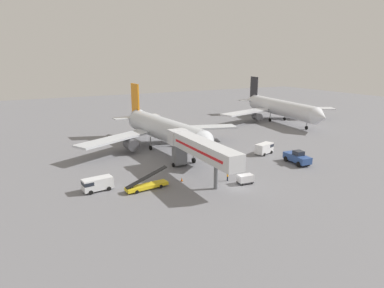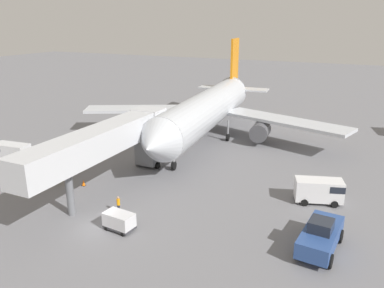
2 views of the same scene
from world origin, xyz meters
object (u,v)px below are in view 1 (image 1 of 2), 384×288
object	(u,v)px
pushback_tug	(297,158)
ground_crew_worker_foreground	(228,176)
service_van_near_left	(97,184)
baggage_cart_near_right	(245,179)
jet_bridge	(198,148)
airplane_background	(279,108)
service_van_mid_right	(265,148)
safety_cone_alpha	(182,179)
belt_loader_truck	(147,185)
airplane_at_gate	(163,129)

from	to	relation	value
pushback_tug	ground_crew_worker_foreground	xyz separation A→B (m)	(-18.06, -1.62, -0.40)
service_van_near_left	baggage_cart_near_right	world-z (taller)	service_van_near_left
baggage_cart_near_right	jet_bridge	bearing A→B (deg)	130.99
pushback_tug	airplane_background	world-z (taller)	airplane_background
pushback_tug	service_van_mid_right	xyz separation A→B (m)	(-1.20, 8.76, 0.07)
safety_cone_alpha	airplane_background	world-z (taller)	airplane_background
belt_loader_truck	baggage_cart_near_right	world-z (taller)	belt_loader_truck
belt_loader_truck	baggage_cart_near_right	bearing A→B (deg)	-19.10
safety_cone_alpha	belt_loader_truck	bearing A→B (deg)	-174.68
belt_loader_truck	airplane_background	bearing A→B (deg)	30.87
belt_loader_truck	safety_cone_alpha	xyz separation A→B (m)	(6.69, 0.62, -0.45)
service_van_mid_right	service_van_near_left	bearing A→B (deg)	-173.63
jet_bridge	service_van_near_left	size ratio (longest dim) A/B	4.33
service_van_mid_right	pushback_tug	bearing A→B (deg)	-82.23
jet_bridge	ground_crew_worker_foreground	world-z (taller)	jet_bridge
belt_loader_truck	baggage_cart_near_right	distance (m)	16.73
airplane_at_gate	airplane_background	bearing A→B (deg)	16.41
airplane_at_gate	service_van_mid_right	distance (m)	23.76
pushback_tug	ground_crew_worker_foreground	size ratio (longest dim) A/B	3.78
belt_loader_truck	ground_crew_worker_foreground	xyz separation A→B (m)	(13.90, -2.91, 0.11)
baggage_cart_near_right	ground_crew_worker_foreground	bearing A→B (deg)	126.61
jet_bridge	ground_crew_worker_foreground	bearing A→B (deg)	-46.46
belt_loader_truck	service_van_mid_right	distance (m)	31.67
service_van_mid_right	safety_cone_alpha	size ratio (longest dim) A/B	7.49
service_van_mid_right	airplane_background	bearing A→B (deg)	43.82
airplane_at_gate	pushback_tug	bearing A→B (deg)	-50.12
belt_loader_truck	safety_cone_alpha	size ratio (longest dim) A/B	11.01
ground_crew_worker_foreground	airplane_background	xyz separation A→B (m)	(47.05, 39.35, 3.81)
baggage_cart_near_right	airplane_background	bearing A→B (deg)	42.88
pushback_tug	safety_cone_alpha	world-z (taller)	pushback_tug
baggage_cart_near_right	ground_crew_worker_foreground	world-z (taller)	ground_crew_worker_foreground
ground_crew_worker_foreground	safety_cone_alpha	world-z (taller)	ground_crew_worker_foreground
airplane_background	ground_crew_worker_foreground	bearing A→B (deg)	-140.09
pushback_tug	airplane_background	size ratio (longest dim) A/B	0.14
jet_bridge	airplane_background	distance (m)	61.94
jet_bridge	service_van_near_left	distance (m)	18.15
airplane_at_gate	jet_bridge	bearing A→B (deg)	-96.16
jet_bridge	airplane_background	xyz separation A→B (m)	(50.84, 35.36, -0.81)
airplane_background	safety_cone_alpha	bearing A→B (deg)	-146.57
airplane_at_gate	safety_cone_alpha	world-z (taller)	airplane_at_gate
service_van_near_left	jet_bridge	bearing A→B (deg)	-6.95
belt_loader_truck	service_van_mid_right	bearing A→B (deg)	13.66
belt_loader_truck	service_van_near_left	size ratio (longest dim) A/B	1.48
jet_bridge	belt_loader_truck	xyz separation A→B (m)	(-10.11, -1.08, -4.72)
safety_cone_alpha	airplane_at_gate	bearing A→B (deg)	75.18
service_van_near_left	baggage_cart_near_right	bearing A→B (deg)	-20.53
belt_loader_truck	service_van_mid_right	size ratio (longest dim) A/B	1.47
service_van_near_left	safety_cone_alpha	world-z (taller)	service_van_near_left
ground_crew_worker_foreground	safety_cone_alpha	distance (m)	8.05
service_van_near_left	safety_cone_alpha	distance (m)	14.35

